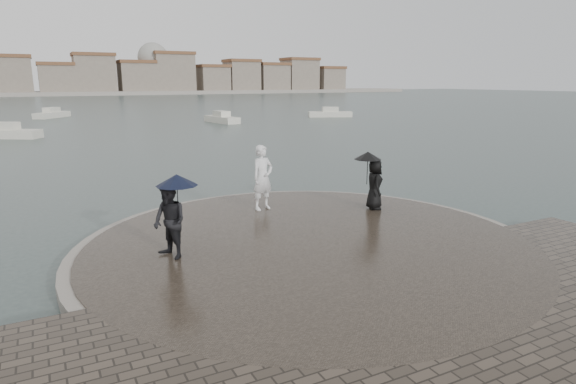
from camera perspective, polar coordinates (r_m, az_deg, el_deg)
ground at (r=10.57m, az=12.32°, el=-13.01°), size 400.00×400.00×0.00m
kerb_ring at (r=13.16m, az=2.61°, el=-6.63°), size 12.50×12.50×0.32m
quay_tip at (r=13.15m, az=2.61°, el=-6.54°), size 11.90×11.90×0.36m
statue at (r=16.01m, az=-3.02°, el=1.72°), size 0.89×0.69×2.17m
visitor_left at (r=11.93m, az=-13.69°, el=-2.43°), size 1.25×1.16×2.04m
visitor_right at (r=16.28m, az=10.05°, el=1.66°), size 1.12×1.04×1.95m
far_skyline at (r=167.94m, az=-27.94°, el=11.96°), size 260.00×20.00×37.00m
boats at (r=56.04m, az=-14.29°, el=8.37°), size 41.49×27.48×1.50m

